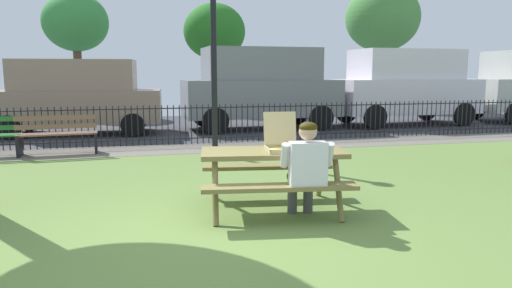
% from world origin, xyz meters
% --- Properties ---
extents(ground, '(28.00, 10.56, 0.02)m').
position_xyz_m(ground, '(0.00, 1.28, -0.01)').
color(ground, olive).
extents(cobblestone_walkway, '(28.00, 1.40, 0.01)m').
position_xyz_m(cobblestone_walkway, '(0.00, 5.86, -0.00)').
color(cobblestone_walkway, slate).
extents(street_asphalt, '(28.00, 7.45, 0.01)m').
position_xyz_m(street_asphalt, '(0.00, 10.29, -0.01)').
color(street_asphalt, '#38383D').
extents(picnic_table_foreground, '(1.99, 1.71, 0.79)m').
position_xyz_m(picnic_table_foreground, '(0.96, 0.84, 0.60)').
color(picnic_table_foreground, olive).
rests_on(picnic_table_foreground, ground).
extents(pizza_box_open, '(0.46, 0.50, 0.47)m').
position_xyz_m(pizza_box_open, '(1.07, 0.81, 0.86)').
color(pizza_box_open, tan).
rests_on(pizza_box_open, picnic_table_foreground).
extents(adult_at_table, '(0.63, 0.63, 1.19)m').
position_xyz_m(adult_at_table, '(1.21, 0.30, 0.66)').
color(adult_at_table, '#494949').
rests_on(adult_at_table, ground).
extents(iron_fence_streetside, '(22.97, 0.03, 0.96)m').
position_xyz_m(iron_fence_streetside, '(0.00, 6.56, 0.49)').
color(iron_fence_streetside, black).
rests_on(iron_fence_streetside, ground).
extents(park_bench_center, '(1.63, 0.58, 0.85)m').
position_xyz_m(park_bench_center, '(-2.42, 5.73, 0.42)').
color(park_bench_center, brown).
rests_on(park_bench_center, ground).
extents(lamp_post_walkway, '(0.28, 0.28, 3.92)m').
position_xyz_m(lamp_post_walkway, '(0.82, 4.88, 2.40)').
color(lamp_post_walkway, black).
rests_on(lamp_post_walkway, ground).
extents(parked_car_center, '(4.70, 2.17, 2.08)m').
position_xyz_m(parked_car_center, '(-2.43, 9.16, 1.10)').
color(parked_car_center, gray).
rests_on(parked_car_center, ground).
extents(parked_car_right, '(4.77, 2.22, 2.46)m').
position_xyz_m(parked_car_right, '(2.88, 9.16, 1.31)').
color(parked_car_right, gray).
rests_on(parked_car_right, ground).
extents(parked_car_far_right, '(4.76, 2.20, 2.46)m').
position_xyz_m(parked_car_far_right, '(7.79, 9.16, 1.31)').
color(parked_car_far_right, white).
rests_on(parked_car_far_right, ground).
extents(far_tree_midleft, '(2.53, 2.53, 4.81)m').
position_xyz_m(far_tree_midleft, '(-3.13, 15.21, 3.63)').
color(far_tree_midleft, brown).
rests_on(far_tree_midleft, ground).
extents(far_tree_center, '(2.60, 2.60, 4.59)m').
position_xyz_m(far_tree_center, '(2.38, 15.21, 3.36)').
color(far_tree_center, brown).
rests_on(far_tree_center, ground).
extents(far_tree_midright, '(3.36, 3.36, 5.69)m').
position_xyz_m(far_tree_midright, '(10.13, 15.21, 4.14)').
color(far_tree_midright, brown).
rests_on(far_tree_midright, ground).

